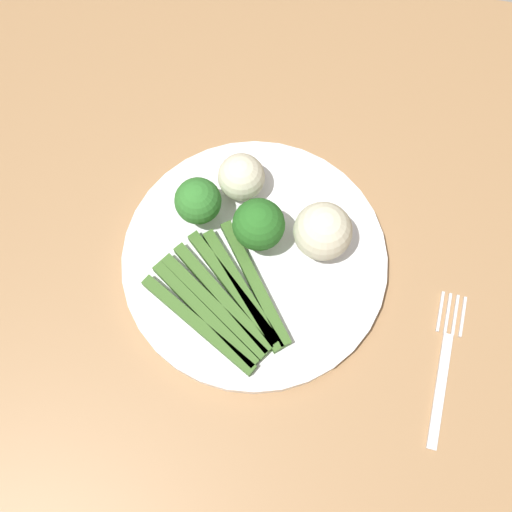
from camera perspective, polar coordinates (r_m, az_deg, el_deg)
The scene contains 9 objects.
ground_plane at distance 1.44m, azimuth -0.39°, elevation -12.66°, with size 6.00×6.00×0.02m, color gray.
dining_table at distance 0.78m, azimuth -0.70°, elevation -6.14°, with size 1.20×0.92×0.77m.
plate at distance 0.67m, azimuth 0.00°, elevation -0.37°, with size 0.29×0.29×0.01m, color white.
asparagus_bundle at distance 0.65m, azimuth -2.95°, elevation -4.10°, with size 0.17×0.16×0.01m.
broccoli_outer_edge at distance 0.66m, azimuth -5.37°, elevation 5.04°, with size 0.05×0.05×0.06m.
broccoli_front_left at distance 0.64m, azimuth 0.36°, elevation 2.86°, with size 0.06×0.06×0.07m.
cauliflower_left at distance 0.65m, azimuth 6.18°, elevation 2.29°, with size 0.06×0.06×0.06m, color beige.
cauliflower_mid at distance 0.68m, azimuth -1.36°, elevation 7.29°, with size 0.05×0.05×0.05m, color beige.
fork at distance 0.68m, azimuth 16.92°, elevation -9.67°, with size 0.03×0.17×0.00m.
Camera 1 is at (0.05, -0.18, 1.41)m, focal length 43.35 mm.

